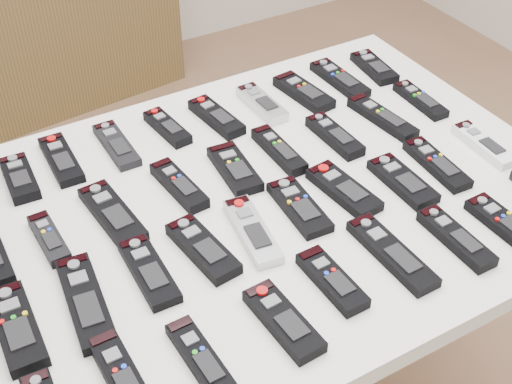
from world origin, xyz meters
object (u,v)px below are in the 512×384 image
remote_27 (437,164)px  remote_30 (123,378)px  table (256,221)px  remote_17 (382,117)px  remote_35 (456,238)px  remote_34 (392,253)px  remote_8 (340,79)px  remote_31 (202,360)px  remote_21 (149,272)px  remote_36 (505,224)px  remote_23 (252,231)px  remote_2 (61,160)px  remote_20 (86,302)px  remote_24 (299,207)px  remote_33 (332,280)px  remote_5 (216,117)px  remote_11 (49,239)px  remote_7 (304,92)px  remote_15 (279,150)px  remote_28 (484,145)px  remote_19 (17,328)px  remote_18 (420,100)px  remote_13 (179,185)px  remote_22 (203,249)px  remote_32 (283,321)px  remote_9 (374,67)px  remote_26 (403,181)px  remote_4 (167,127)px  remote_14 (235,169)px  remote_3 (117,145)px  remote_12 (112,214)px  remote_6 (262,104)px  remote_16 (335,136)px  remote_1 (20,178)px

remote_27 → remote_30: (-0.76, -0.17, 0.00)m
table → remote_17: bearing=13.7°
remote_35 → remote_34: bearing=167.3°
remote_8 → remote_31: bearing=-140.9°
remote_21 → remote_36: 0.67m
remote_23 → remote_35: (0.31, -0.20, 0.00)m
remote_2 → remote_20: bearing=-100.7°
remote_24 → remote_33: remote_33 is taller
remote_5 → remote_11: size_ratio=1.17×
remote_7 → remote_11: (-0.68, -0.19, -0.00)m
remote_11 → remote_34: size_ratio=0.68×
remote_15 → remote_28: remote_15 is taller
remote_19 → remote_34: (0.63, -0.17, -0.00)m
remote_18 → remote_13: bearing=-177.9°
remote_19 → remote_22: 0.34m
remote_15 → remote_22: size_ratio=0.99×
remote_21 → remote_32: 0.26m
remote_20 → remote_9: bearing=29.3°
remote_23 → remote_27: 0.43m
remote_18 → remote_32: bearing=-145.6°
remote_19 → remote_17: bearing=14.1°
remote_19 → remote_24: (0.56, 0.02, -0.00)m
remote_26 → remote_33: 0.32m
remote_5 → remote_32: same height
remote_4 → remote_36: (0.42, -0.61, 0.00)m
remote_7 → remote_22: size_ratio=0.99×
remote_14 → remote_19: (-0.50, -0.19, 0.00)m
remote_14 → remote_24: (0.05, -0.17, -0.00)m
remote_20 → remote_26: 0.66m
remote_2 → remote_3: 0.12m
remote_12 → remote_26: bearing=-24.7°
remote_20 → remote_32: bearing=-31.1°
remote_13 → remote_27: remote_13 is taller
remote_14 → remote_30: size_ratio=0.88×
remote_11 → remote_36: size_ratio=0.85×
remote_3 → remote_7: size_ratio=1.00×
remote_2 → remote_6: remote_6 is taller
remote_6 → remote_16: size_ratio=0.98×
remote_36 → remote_17: bearing=85.7°
remote_18 → remote_15: bearing=-177.6°
remote_28 → remote_31: size_ratio=0.96×
remote_3 → remote_8: 0.57m
remote_30 → remote_21: bearing=55.9°
remote_8 → remote_13: 0.55m
remote_20 → remote_31: size_ratio=1.25×
remote_3 → remote_33: remote_33 is taller
remote_27 → remote_18: bearing=61.1°
remote_33 → remote_14: bearing=88.0°
remote_1 → remote_18: remote_1 is taller
remote_17 → remote_34: size_ratio=0.93×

